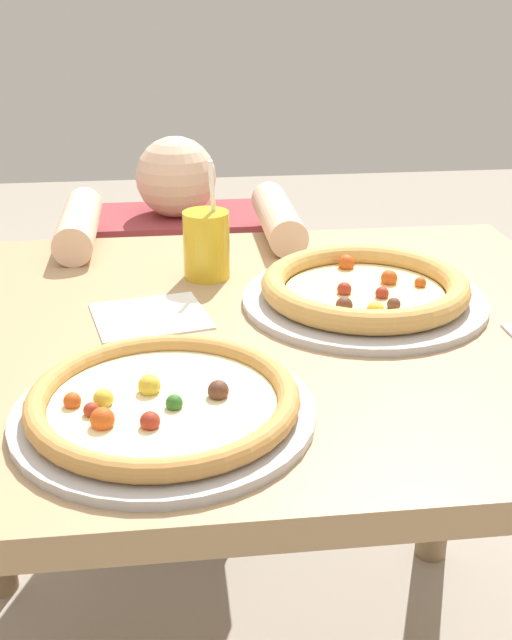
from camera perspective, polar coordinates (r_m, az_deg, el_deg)
dining_table at (r=1.18m, az=-1.57°, el=-5.74°), size 1.11×0.87×0.75m
pizza_near at (r=0.90m, az=-6.69°, el=-6.03°), size 0.34×0.34×0.04m
pizza_far at (r=1.21m, az=7.79°, el=2.11°), size 0.37×0.37×0.05m
drink_cup_colored at (r=1.30m, az=-3.57°, el=5.44°), size 0.08×0.08×0.20m
paper_napkin at (r=1.17m, az=-7.59°, el=0.28°), size 0.19×0.17×0.00m
diner_seated at (r=1.86m, az=-5.23°, el=-2.60°), size 0.44×0.54×0.90m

